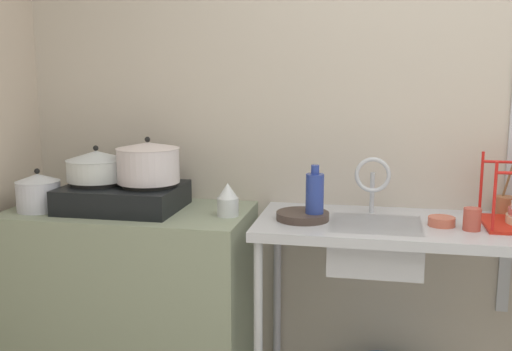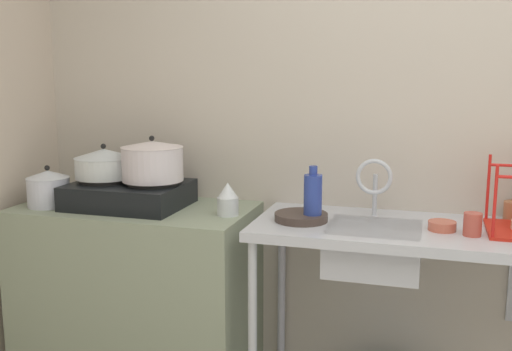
{
  "view_description": "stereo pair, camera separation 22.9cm",
  "coord_description": "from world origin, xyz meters",
  "px_view_note": "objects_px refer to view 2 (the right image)",
  "views": [
    {
      "loc": [
        -0.41,
        -1.13,
        1.45
      ],
      "look_at": [
        -0.88,
        1.26,
        1.03
      ],
      "focal_mm": 41.13,
      "sensor_mm": 36.0,
      "label": 1
    },
    {
      "loc": [
        -0.18,
        -1.07,
        1.45
      ],
      "look_at": [
        -0.88,
        1.26,
        1.03
      ],
      "focal_mm": 41.13,
      "sensor_mm": 36.0,
      "label": 2
    }
  ],
  "objects_px": {
    "small_bowl_on_drainboard": "(442,226)",
    "bottle_by_sink": "(313,198)",
    "percolator": "(228,199)",
    "frying_pan": "(301,217)",
    "sink_basin": "(373,248)",
    "pot_on_left_burner": "(104,163)",
    "pot_on_right_burner": "(152,161)",
    "faucet": "(374,180)",
    "cup_by_rack": "(473,224)",
    "stove": "(129,194)",
    "pot_beside_stove": "(48,188)"
  },
  "relations": [
    {
      "from": "percolator",
      "to": "frying_pan",
      "type": "height_order",
      "value": "percolator"
    },
    {
      "from": "sink_basin",
      "to": "cup_by_rack",
      "type": "relative_size",
      "value": 4.18
    },
    {
      "from": "cup_by_rack",
      "to": "bottle_by_sink",
      "type": "xyz_separation_m",
      "value": [
        -0.61,
        0.03,
        0.06
      ]
    },
    {
      "from": "faucet",
      "to": "stove",
      "type": "bearing_deg",
      "value": -175.02
    },
    {
      "from": "small_bowl_on_drainboard",
      "to": "bottle_by_sink",
      "type": "relative_size",
      "value": 0.46
    },
    {
      "from": "cup_by_rack",
      "to": "bottle_by_sink",
      "type": "distance_m",
      "value": 0.61
    },
    {
      "from": "sink_basin",
      "to": "small_bowl_on_drainboard",
      "type": "xyz_separation_m",
      "value": [
        0.26,
        0.02,
        0.11
      ]
    },
    {
      "from": "pot_on_left_burner",
      "to": "sink_basin",
      "type": "distance_m",
      "value": 1.26
    },
    {
      "from": "pot_on_left_burner",
      "to": "frying_pan",
      "type": "xyz_separation_m",
      "value": [
        0.93,
        -0.03,
        -0.18
      ]
    },
    {
      "from": "pot_on_right_burner",
      "to": "sink_basin",
      "type": "relative_size",
      "value": 0.76
    },
    {
      "from": "pot_beside_stove",
      "to": "faucet",
      "type": "bearing_deg",
      "value": 7.69
    },
    {
      "from": "pot_on_right_burner",
      "to": "bottle_by_sink",
      "type": "distance_m",
      "value": 0.74
    },
    {
      "from": "stove",
      "to": "sink_basin",
      "type": "relative_size",
      "value": 1.39
    },
    {
      "from": "percolator",
      "to": "faucet",
      "type": "distance_m",
      "value": 0.62
    },
    {
      "from": "pot_beside_stove",
      "to": "frying_pan",
      "type": "xyz_separation_m",
      "value": [
        1.16,
        0.06,
        -0.07
      ]
    },
    {
      "from": "pot_on_right_burner",
      "to": "faucet",
      "type": "relative_size",
      "value": 1.1
    },
    {
      "from": "cup_by_rack",
      "to": "stove",
      "type": "bearing_deg",
      "value": 177.24
    },
    {
      "from": "pot_beside_stove",
      "to": "pot_on_right_burner",
      "type": "bearing_deg",
      "value": 11.84
    },
    {
      "from": "faucet",
      "to": "pot_beside_stove",
      "type": "bearing_deg",
      "value": -172.31
    },
    {
      "from": "sink_basin",
      "to": "faucet",
      "type": "relative_size",
      "value": 1.45
    },
    {
      "from": "faucet",
      "to": "small_bowl_on_drainboard",
      "type": "distance_m",
      "value": 0.33
    },
    {
      "from": "pot_on_left_burner",
      "to": "small_bowl_on_drainboard",
      "type": "xyz_separation_m",
      "value": [
        1.48,
        -0.02,
        -0.18
      ]
    },
    {
      "from": "cup_by_rack",
      "to": "small_bowl_on_drainboard",
      "type": "distance_m",
      "value": 0.12
    },
    {
      "from": "stove",
      "to": "bottle_by_sink",
      "type": "relative_size",
      "value": 2.19
    },
    {
      "from": "pot_on_right_burner",
      "to": "sink_basin",
      "type": "xyz_separation_m",
      "value": [
        0.98,
        -0.05,
        -0.3
      ]
    },
    {
      "from": "stove",
      "to": "pot_on_left_burner",
      "type": "distance_m",
      "value": 0.18
    },
    {
      "from": "stove",
      "to": "percolator",
      "type": "bearing_deg",
      "value": -3.83
    },
    {
      "from": "pot_on_left_burner",
      "to": "pot_on_right_burner",
      "type": "height_order",
      "value": "pot_on_right_burner"
    },
    {
      "from": "pot_on_left_burner",
      "to": "faucet",
      "type": "bearing_deg",
      "value": 4.48
    },
    {
      "from": "pot_on_right_burner",
      "to": "cup_by_rack",
      "type": "xyz_separation_m",
      "value": [
        1.34,
        -0.07,
        -0.17
      ]
    },
    {
      "from": "pot_on_left_burner",
      "to": "cup_by_rack",
      "type": "relative_size",
      "value": 3.06
    },
    {
      "from": "pot_on_left_burner",
      "to": "sink_basin",
      "type": "xyz_separation_m",
      "value": [
        1.23,
        -0.05,
        -0.28
      ]
    },
    {
      "from": "pot_beside_stove",
      "to": "frying_pan",
      "type": "relative_size",
      "value": 0.88
    },
    {
      "from": "pot_on_left_burner",
      "to": "pot_beside_stove",
      "type": "xyz_separation_m",
      "value": [
        -0.23,
        -0.1,
        -0.11
      ]
    },
    {
      "from": "faucet",
      "to": "bottle_by_sink",
      "type": "xyz_separation_m",
      "value": [
        -0.23,
        -0.14,
        -0.06
      ]
    },
    {
      "from": "percolator",
      "to": "faucet",
      "type": "bearing_deg",
      "value": 12.0
    },
    {
      "from": "stove",
      "to": "sink_basin",
      "type": "distance_m",
      "value": 1.11
    },
    {
      "from": "pot_on_right_burner",
      "to": "small_bowl_on_drainboard",
      "type": "xyz_separation_m",
      "value": [
        1.24,
        -0.02,
        -0.2
      ]
    },
    {
      "from": "sink_basin",
      "to": "faucet",
      "type": "bearing_deg",
      "value": 97.55
    },
    {
      "from": "faucet",
      "to": "pot_on_left_burner",
      "type": "bearing_deg",
      "value": -175.52
    },
    {
      "from": "percolator",
      "to": "sink_basin",
      "type": "distance_m",
      "value": 0.64
    },
    {
      "from": "sink_basin",
      "to": "small_bowl_on_drainboard",
      "type": "distance_m",
      "value": 0.28
    },
    {
      "from": "pot_beside_stove",
      "to": "bottle_by_sink",
      "type": "distance_m",
      "value": 1.21
    },
    {
      "from": "pot_on_left_burner",
      "to": "frying_pan",
      "type": "relative_size",
      "value": 1.22
    },
    {
      "from": "percolator",
      "to": "sink_basin",
      "type": "bearing_deg",
      "value": -1.18
    },
    {
      "from": "small_bowl_on_drainboard",
      "to": "percolator",
      "type": "bearing_deg",
      "value": -179.45
    },
    {
      "from": "faucet",
      "to": "bottle_by_sink",
      "type": "height_order",
      "value": "faucet"
    },
    {
      "from": "sink_basin",
      "to": "stove",
      "type": "bearing_deg",
      "value": 177.65
    },
    {
      "from": "sink_basin",
      "to": "cup_by_rack",
      "type": "bearing_deg",
      "value": -4.01
    },
    {
      "from": "cup_by_rack",
      "to": "small_bowl_on_drainboard",
      "type": "bearing_deg",
      "value": 156.48
    }
  ]
}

